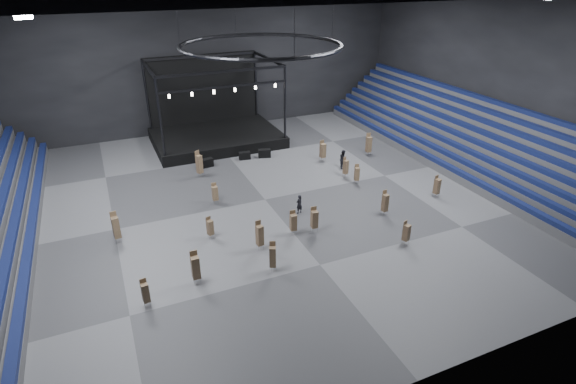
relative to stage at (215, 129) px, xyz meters
name	(u,v)px	position (x,y,z in m)	size (l,w,h in m)	color
floor	(265,200)	(0.00, -16.24, -1.45)	(50.00, 50.00, 0.00)	#515153
wall_back	(199,55)	(0.00, 4.76, 7.55)	(50.00, 0.20, 18.00)	black
wall_front	(447,224)	(0.00, -37.24, 7.55)	(50.00, 0.20, 18.00)	black
wall_right	(500,72)	(25.00, -16.24, 7.55)	(0.20, 42.00, 18.00)	black
bleachers_right	(470,144)	(22.94, -16.24, 0.28)	(7.20, 40.00, 6.40)	#49494C
stage	(215,129)	(0.00, 0.00, 0.00)	(14.00, 10.00, 9.20)	black
truss_ring	(261,45)	(0.00, -16.24, 11.55)	(12.30, 12.30, 5.15)	black
flight_case_left	(207,163)	(-2.84, -7.10, -1.02)	(1.28, 0.64, 0.85)	black
flight_case_mid	(245,156)	(1.35, -6.73, -1.05)	(1.19, 0.60, 0.79)	black
flight_case_right	(264,153)	(3.47, -7.03, -1.01)	(1.31, 0.65, 0.87)	black
chair_stack_0	(346,167)	(8.83, -14.88, -0.38)	(0.54, 0.54, 2.04)	silver
chair_stack_1	(357,173)	(9.05, -16.59, -0.43)	(0.52, 0.52, 1.91)	silver
chair_stack_2	(195,267)	(-8.16, -25.28, -0.21)	(0.50, 0.50, 2.36)	silver
chair_stack_3	(260,235)	(-3.09, -23.28, -0.25)	(0.53, 0.53, 2.31)	silver
chair_stack_4	(210,227)	(-5.96, -20.42, -0.49)	(0.52, 0.52, 1.79)	silver
chair_stack_5	(273,256)	(-3.18, -26.01, -0.30)	(0.56, 0.56, 2.22)	silver
chair_stack_6	(293,222)	(-0.06, -22.37, -0.39)	(0.51, 0.51, 1.98)	silver
chair_stack_7	(314,219)	(1.56, -22.69, -0.33)	(0.54, 0.54, 2.10)	silver
chair_stack_8	(323,150)	(8.65, -10.49, -0.25)	(0.57, 0.57, 2.26)	silver
chair_stack_9	(215,193)	(-4.15, -15.22, -0.42)	(0.46, 0.46, 1.92)	silver
chair_stack_10	(406,232)	(6.89, -26.94, -0.42)	(0.58, 0.58, 1.92)	silver
chair_stack_11	(116,227)	(-12.36, -18.18, -0.17)	(0.54, 0.54, 2.49)	silver
chair_stack_12	(385,202)	(8.01, -22.62, -0.31)	(0.47, 0.47, 2.19)	silver
chair_stack_13	(145,292)	(-11.41, -26.24, -0.44)	(0.45, 0.45, 1.91)	silver
chair_stack_14	(199,164)	(-4.03, -9.21, -0.10)	(0.65, 0.65, 2.65)	silver
chair_stack_15	(437,186)	(14.00, -21.81, -0.36)	(0.53, 0.53, 2.06)	silver
chair_stack_16	(369,144)	(13.89, -11.03, -0.16)	(0.56, 0.56, 2.47)	silver
man_center	(299,204)	(1.74, -19.58, -0.62)	(0.60, 0.40, 1.66)	black
crew_member	(343,159)	(9.72, -12.88, -0.49)	(0.93, 0.72, 1.91)	black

